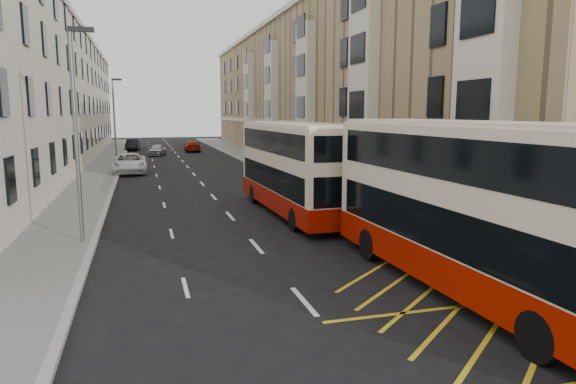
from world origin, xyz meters
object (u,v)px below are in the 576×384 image
object	(u,v)px
double_decker_rear	(294,168)
car_dark	(133,145)
car_red	(192,146)
car_silver	(157,150)
street_lamp_far	(115,117)
pedestrian_far	(568,248)
pedestrian_mid	(562,243)
street_lamp_near	(77,124)
white_van	(130,163)
double_decker_front	(475,208)

from	to	relation	value
double_decker_rear	car_dark	xyz separation A→B (m)	(-8.39, 47.77, -1.56)
car_red	car_silver	bearing A→B (deg)	49.48
street_lamp_far	car_dark	world-z (taller)	street_lamp_far
street_lamp_far	pedestrian_far	xyz separation A→B (m)	(14.34, -38.72, -3.54)
pedestrian_mid	car_silver	distance (m)	50.99
double_decker_rear	car_red	distance (m)	43.35
street_lamp_near	car_red	world-z (taller)	street_lamp_near
street_lamp_far	car_red	bearing A→B (deg)	63.01
double_decker_rear	white_van	bearing A→B (deg)	110.11
street_lamp_near	car_dark	size ratio (longest dim) A/B	1.76
pedestrian_mid	white_van	distance (m)	34.95
street_lamp_far	pedestrian_mid	xyz separation A→B (m)	(14.91, -37.92, -3.65)
double_decker_rear	pedestrian_far	xyz separation A→B (m)	(4.81, -12.35, -1.22)
white_van	car_silver	size ratio (longest dim) A/B	1.50
double_decker_rear	car_dark	distance (m)	48.52
street_lamp_near	street_lamp_far	world-z (taller)	same
pedestrian_mid	car_red	distance (m)	55.22
car_silver	car_dark	size ratio (longest dim) A/B	0.87
street_lamp_far	street_lamp_near	bearing A→B (deg)	-90.00
street_lamp_near	car_silver	world-z (taller)	street_lamp_near
street_lamp_near	street_lamp_far	xyz separation A→B (m)	(0.00, 30.00, 0.00)
white_van	street_lamp_near	bearing A→B (deg)	-92.94
street_lamp_near	pedestrian_mid	xyz separation A→B (m)	(14.91, -7.92, -3.65)
white_van	car_red	distance (m)	23.86
pedestrian_mid	car_dark	distance (m)	60.90
street_lamp_far	white_van	distance (m)	7.01
street_lamp_near	car_red	distance (m)	47.89
car_silver	car_dark	distance (m)	9.93
car_silver	car_dark	bearing A→B (deg)	118.79
street_lamp_far	double_decker_rear	size ratio (longest dim) A/B	0.70
white_van	double_decker_front	bearing A→B (deg)	-73.37
double_decker_front	white_van	size ratio (longest dim) A/B	2.04
street_lamp_near	pedestrian_mid	bearing A→B (deg)	-27.99
double_decker_front	pedestrian_mid	bearing A→B (deg)	9.71
double_decker_rear	street_lamp_far	bearing A→B (deg)	108.12
street_lamp_far	white_van	bearing A→B (deg)	-77.66
street_lamp_near	double_decker_rear	world-z (taller)	street_lamp_near
pedestrian_mid	street_lamp_far	bearing A→B (deg)	82.91
white_van	pedestrian_far	bearing A→B (deg)	-68.32
car_silver	pedestrian_mid	bearing A→B (deg)	-65.73
double_decker_front	car_silver	size ratio (longest dim) A/B	3.06
street_lamp_far	double_decker_front	bearing A→B (deg)	-74.02
street_lamp_far	pedestrian_far	size ratio (longest dim) A/B	4.23
pedestrian_far	car_dark	size ratio (longest dim) A/B	0.42
double_decker_rear	pedestrian_far	size ratio (longest dim) A/B	6.06
pedestrian_far	white_van	size ratio (longest dim) A/B	0.32
street_lamp_near	double_decker_front	xyz separation A→B (m)	(11.07, -8.67, -2.18)
double_decker_front	double_decker_rear	bearing A→B (deg)	95.73
double_decker_rear	car_silver	size ratio (longest dim) A/B	2.88
car_dark	double_decker_rear	bearing A→B (deg)	-75.32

